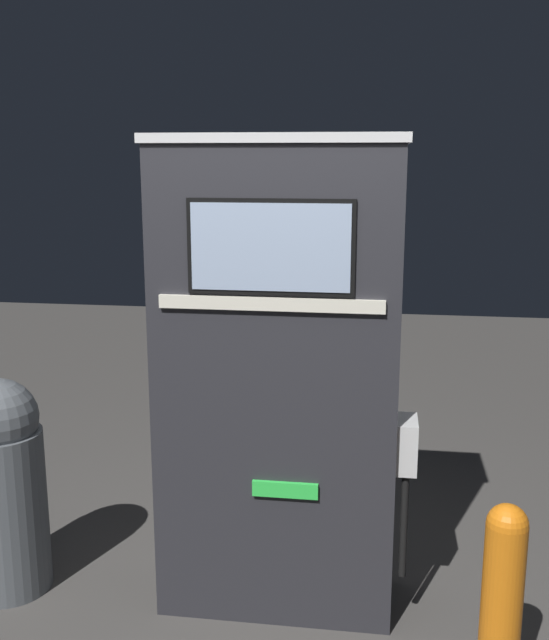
{
  "coord_description": "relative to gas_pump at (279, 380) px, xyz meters",
  "views": [
    {
      "loc": [
        0.45,
        -2.99,
        2.09
      ],
      "look_at": [
        0.0,
        0.11,
        1.4
      ],
      "focal_mm": 42.0,
      "sensor_mm": 36.0,
      "label": 1
    }
  ],
  "objects": [
    {
      "name": "trash_bin",
      "position": [
        -1.33,
        -0.1,
        -0.55
      ],
      "size": [
        0.41,
        0.41,
        1.07
      ],
      "color": "#51565B",
      "rests_on": "ground_plane"
    },
    {
      "name": "safety_bollard",
      "position": [
        0.93,
        -0.58,
        -0.65
      ],
      "size": [
        0.16,
        0.16,
        0.83
      ],
      "color": "orange",
      "rests_on": "ground_plane"
    },
    {
      "name": "ground_plane",
      "position": [
        -0.0,
        -0.22,
        -1.09
      ],
      "size": [
        14.0,
        14.0,
        0.0
      ],
      "primitive_type": "plane",
      "color": "#423F3D"
    },
    {
      "name": "gas_pump",
      "position": [
        0.0,
        0.0,
        0.0
      ],
      "size": [
        1.17,
        0.48,
        2.18
      ],
      "color": "#28282D",
      "rests_on": "ground_plane"
    }
  ]
}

